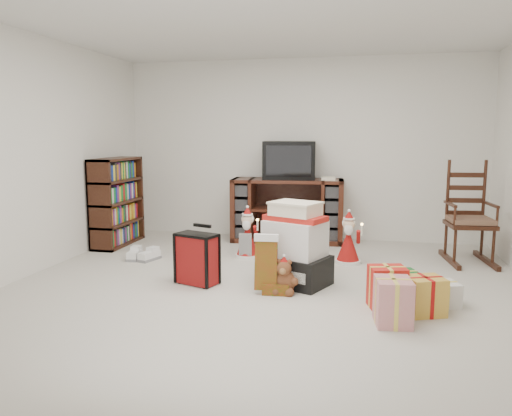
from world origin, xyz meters
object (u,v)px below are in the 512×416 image
at_px(mrs_claus_figurine, 247,238).
at_px(santa_figurine, 348,243).
at_px(tv_stand, 287,210).
at_px(teddy_bear, 284,278).
at_px(red_suitcase, 197,259).
at_px(crt_television, 289,160).
at_px(rocking_chair, 469,226).
at_px(gift_cluster, 407,293).
at_px(bookshelf, 117,203).
at_px(sneaker_pair, 142,255).
at_px(gift_pile, 295,249).

bearing_deg(mrs_claus_figurine, santa_figurine, -1.13).
height_order(tv_stand, teddy_bear, tv_stand).
bearing_deg(red_suitcase, crt_television, 94.63).
height_order(santa_figurine, crt_television, crt_television).
xyz_separation_m(red_suitcase, crt_television, (0.57, 2.19, 0.86)).
bearing_deg(rocking_chair, gift_cluster, -120.37).
xyz_separation_m(bookshelf, crt_television, (2.19, 0.71, 0.56)).
distance_m(bookshelf, teddy_bear, 2.99).
xyz_separation_m(tv_stand, mrs_claus_figurine, (-0.32, -1.02, -0.20)).
relative_size(gift_cluster, crt_television, 1.24).
bearing_deg(sneaker_pair, teddy_bear, -23.61).
distance_m(bookshelf, mrs_claus_figurine, 1.91).
bearing_deg(red_suitcase, santa_figurine, 57.74).
relative_size(tv_stand, gift_cluster, 1.66).
bearing_deg(red_suitcase, mrs_claus_figurine, 97.75).
height_order(teddy_bear, mrs_claus_figurine, mrs_claus_figurine).
bearing_deg(mrs_claus_figurine, teddy_bear, -62.63).
distance_m(teddy_bear, mrs_claus_figurine, 1.41).
height_order(bookshelf, sneaker_pair, bookshelf).
height_order(gift_pile, crt_television, crt_television).
height_order(tv_stand, mrs_claus_figurine, tv_stand).
xyz_separation_m(red_suitcase, santa_figurine, (1.42, 1.13, -0.02)).
height_order(red_suitcase, sneaker_pair, red_suitcase).
bearing_deg(bookshelf, crt_television, 18.03).
height_order(rocking_chair, teddy_bear, rocking_chair).
relative_size(red_suitcase, gift_cluster, 0.64).
relative_size(sneaker_pair, gift_cluster, 0.41).
bearing_deg(rocking_chair, crt_television, 156.86).
xyz_separation_m(gift_cluster, crt_television, (-1.39, 2.48, 0.98)).
bearing_deg(santa_figurine, red_suitcase, -141.39).
distance_m(tv_stand, rocking_chair, 2.31).
distance_m(red_suitcase, teddy_bear, 0.89).
distance_m(bookshelf, sneaker_pair, 1.10).
relative_size(gift_pile, red_suitcase, 1.35).
xyz_separation_m(bookshelf, red_suitcase, (1.62, -1.48, -0.30)).
height_order(sneaker_pair, gift_cluster, gift_cluster).
height_order(santa_figurine, sneaker_pair, santa_figurine).
height_order(bookshelf, teddy_bear, bookshelf).
height_order(tv_stand, crt_television, crt_television).
xyz_separation_m(sneaker_pair, gift_cluster, (2.91, -1.06, 0.09)).
bearing_deg(gift_pile, red_suitcase, -143.82).
xyz_separation_m(red_suitcase, teddy_bear, (0.88, -0.09, -0.12)).
relative_size(teddy_bear, mrs_claus_figurine, 0.51).
height_order(santa_figurine, gift_cluster, santa_figurine).
xyz_separation_m(tv_stand, sneaker_pair, (-1.50, -1.41, -0.38)).
relative_size(rocking_chair, gift_cluster, 1.32).
distance_m(tv_stand, mrs_claus_figurine, 1.09).
distance_m(santa_figurine, mrs_claus_figurine, 1.19).
relative_size(bookshelf, gift_pile, 1.45).
bearing_deg(tv_stand, bookshelf, -166.04).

